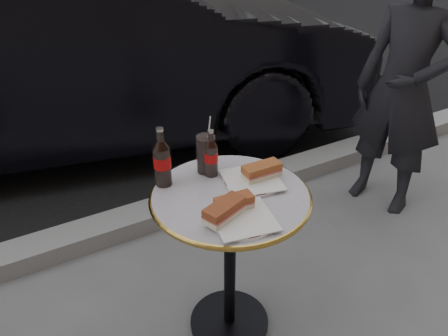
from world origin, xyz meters
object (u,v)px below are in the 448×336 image
cola_bottle_right (211,153)px  parked_car (69,50)px  cola_glass (206,154)px  bistro_table (230,265)px  pedestrian (403,90)px  plate_right (252,181)px  cola_bottle_left (162,157)px  plate_left (243,220)px

cola_bottle_right → parked_car: 2.06m
cola_glass → bistro_table: bearing=-89.2°
bistro_table → parked_car: size_ratio=0.16×
bistro_table → pedestrian: size_ratio=0.48×
plate_right → cola_bottle_left: size_ratio=0.93×
parked_car → cola_glass: bearing=-165.3°
bistro_table → cola_glass: (-0.00, 0.19, 0.45)m
plate_left → plate_right: same height
pedestrian → parked_car: bearing=-160.2°
cola_bottle_right → cola_glass: (-0.00, 0.04, -0.02)m
plate_right → cola_bottle_right: cola_bottle_right is taller
plate_right → parked_car: (-0.21, 2.19, 0.02)m
pedestrian → plate_left: bearing=-88.0°
plate_right → cola_glass: (-0.12, 0.17, 0.07)m
plate_left → parked_car: 2.39m
bistro_table → cola_bottle_right: 0.49m
bistro_table → plate_left: bearing=-106.2°
plate_right → pedestrian: pedestrian is taller
bistro_table → cola_bottle_right: bearing=89.3°
bistro_table → plate_left: (-0.05, -0.17, 0.37)m
plate_left → pedestrian: size_ratio=0.14×
cola_bottle_right → pedestrian: (1.38, 0.23, -0.07)m
bistro_table → plate_right: size_ratio=3.23×
plate_right → cola_bottle_right: 0.20m
cola_bottle_right → cola_glass: size_ratio=1.25×
plate_right → cola_glass: size_ratio=1.41×
plate_left → cola_bottle_left: size_ratio=0.90×
cola_bottle_right → parked_car: bearing=92.8°
plate_right → cola_glass: cola_glass is taller
bistro_table → parked_car: parked_car is taller
pedestrian → plate_right: bearing=-93.4°
bistro_table → parked_car: (-0.10, 2.21, 0.39)m
plate_left → cola_bottle_left: (-0.14, 0.36, 0.12)m
cola_bottle_right → pedestrian: bearing=9.3°
bistro_table → cola_bottle_right: (0.00, 0.16, 0.47)m
bistro_table → plate_left: plate_left is taller
bistro_table → parked_car: bearing=92.5°
bistro_table → cola_bottle_right: size_ratio=3.64×
parked_car → cola_bottle_right: bearing=-165.2°
cola_bottle_left → cola_glass: bearing=1.7°
parked_car → plate_right: bearing=-162.5°
cola_bottle_right → plate_right: bearing=-50.1°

